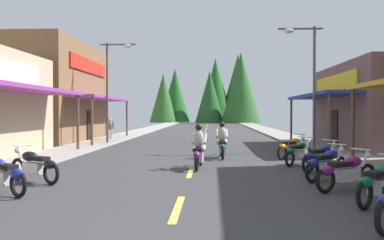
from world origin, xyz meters
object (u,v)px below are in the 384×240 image
at_px(motorcycle_parked_right_2, 346,171).
at_px(rider_cruising_trailing, 222,143).
at_px(streetlamp_right, 307,70).
at_px(motorcycle_parked_right_5, 299,152).
at_px(motorcycle_parked_right_4, 321,157).
at_px(pedestrian_browsing, 110,128).
at_px(motorcycle_parked_left_4, 35,165).
at_px(motorcycle_parked_left_3, 1,174).
at_px(motorcycle_parked_right_3, 327,163).
at_px(rider_cruising_lead, 199,150).
at_px(motorcycle_parked_right_6, 292,147).
at_px(motorcycle_parked_right_1, 381,182).
at_px(streetlamp_left, 113,78).

distance_m(motorcycle_parked_right_2, rider_cruising_trailing, 7.81).
distance_m(streetlamp_right, motorcycle_parked_right_5, 6.20).
relative_size(motorcycle_parked_right_4, pedestrian_browsing, 1.06).
bearing_deg(motorcycle_parked_right_2, motorcycle_parked_left_4, 142.56).
xyz_separation_m(motorcycle_parked_left_3, motorcycle_parked_left_4, (0.07, 1.70, 0.00)).
bearing_deg(motorcycle_parked_right_2, rider_cruising_trailing, 80.40).
bearing_deg(motorcycle_parked_right_4, motorcycle_parked_left_3, 163.36).
xyz_separation_m(motorcycle_parked_right_3, rider_cruising_lead, (-3.77, 2.33, 0.17)).
distance_m(motorcycle_parked_right_3, motorcycle_parked_right_6, 5.52).
relative_size(motorcycle_parked_right_6, motorcycle_parked_left_3, 0.86).
bearing_deg(motorcycle_parked_right_2, motorcycle_parked_right_1, -113.54).
bearing_deg(pedestrian_browsing, motorcycle_parked_right_5, 0.24).
height_order(motorcycle_parked_right_6, pedestrian_browsing, pedestrian_browsing).
relative_size(motorcycle_parked_right_3, pedestrian_browsing, 1.05).
bearing_deg(motorcycle_parked_right_4, motorcycle_parked_right_3, -142.20).
distance_m(motorcycle_parked_right_6, rider_cruising_trailing, 2.97).
bearing_deg(motorcycle_parked_right_1, motorcycle_parked_right_3, 50.97).
bearing_deg(motorcycle_parked_right_4, motorcycle_parked_right_5, 59.53).
height_order(motorcycle_parked_right_2, motorcycle_parked_right_6, same).
height_order(motorcycle_parked_right_2, motorcycle_parked_left_4, same).
relative_size(motorcycle_parked_left_3, pedestrian_browsing, 1.19).
relative_size(motorcycle_parked_right_1, motorcycle_parked_left_3, 0.87).
distance_m(motorcycle_parked_right_1, motorcycle_parked_right_2, 1.58).
height_order(motorcycle_parked_right_5, motorcycle_parked_right_6, same).
distance_m(motorcycle_parked_left_3, pedestrian_browsing, 18.45).
bearing_deg(rider_cruising_lead, motorcycle_parked_right_1, -139.74).
bearing_deg(motorcycle_parked_right_1, rider_cruising_lead, 82.41).
bearing_deg(motorcycle_parked_left_3, streetlamp_right, -98.19).
height_order(motorcycle_parked_right_4, motorcycle_parked_right_6, same).
distance_m(motorcycle_parked_right_5, pedestrian_browsing, 16.09).
height_order(motorcycle_parked_right_3, motorcycle_parked_left_3, same).
bearing_deg(motorcycle_parked_right_4, pedestrian_browsing, 84.17).
distance_m(motorcycle_parked_right_3, pedestrian_browsing, 18.95).
relative_size(motorcycle_parked_right_2, motorcycle_parked_right_3, 1.15).
bearing_deg(motorcycle_parked_left_3, motorcycle_parked_left_4, -58.77).
distance_m(streetlamp_right, motorcycle_parked_right_3, 9.21).
xyz_separation_m(motorcycle_parked_right_3, motorcycle_parked_right_6, (0.07, 5.52, 0.00)).
xyz_separation_m(motorcycle_parked_right_1, motorcycle_parked_right_4, (0.02, 4.95, 0.00)).
relative_size(streetlamp_right, motorcycle_parked_right_4, 3.75).
xyz_separation_m(motorcycle_parked_right_4, motorcycle_parked_left_3, (-8.66, -4.24, 0.00)).
bearing_deg(motorcycle_parked_right_2, rider_cruising_lead, 102.68).
relative_size(streetlamp_left, rider_cruising_trailing, 2.89).
relative_size(rider_cruising_lead, rider_cruising_trailing, 1.00).
xyz_separation_m(streetlamp_left, motorcycle_parked_left_4, (1.08, -13.62, -3.55)).
distance_m(motorcycle_parked_right_4, rider_cruising_lead, 4.11).
height_order(motorcycle_parked_right_2, rider_cruising_lead, rider_cruising_lead).
bearing_deg(rider_cruising_lead, motorcycle_parked_left_3, 139.91).
height_order(motorcycle_parked_right_6, motorcycle_parked_left_3, same).
height_order(motorcycle_parked_right_5, pedestrian_browsing, pedestrian_browsing).
relative_size(motorcycle_parked_left_3, rider_cruising_trailing, 0.86).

